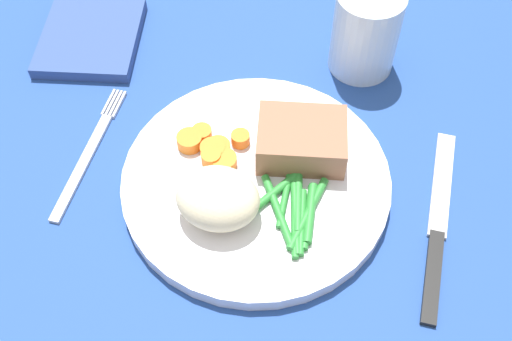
% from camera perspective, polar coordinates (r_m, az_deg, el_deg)
% --- Properties ---
extents(dining_table, '(1.20, 0.90, 0.02)m').
position_cam_1_polar(dining_table, '(0.61, -2.82, -0.87)').
color(dining_table, '#234793').
rests_on(dining_table, ground).
extents(dinner_plate, '(0.25, 0.25, 0.02)m').
position_cam_1_polar(dinner_plate, '(0.59, 0.00, -1.01)').
color(dinner_plate, white).
rests_on(dinner_plate, dining_table).
extents(meat_portion, '(0.09, 0.08, 0.03)m').
position_cam_1_polar(meat_portion, '(0.59, 4.17, 2.79)').
color(meat_portion, '#936047').
rests_on(meat_portion, dinner_plate).
extents(mashed_potatoes, '(0.07, 0.06, 0.04)m').
position_cam_1_polar(mashed_potatoes, '(0.54, -3.49, -2.55)').
color(mashed_potatoes, beige).
rests_on(mashed_potatoes, dinner_plate).
extents(carrot_slices, '(0.07, 0.05, 0.01)m').
position_cam_1_polar(carrot_slices, '(0.60, -3.96, 2.10)').
color(carrot_slices, orange).
rests_on(carrot_slices, dinner_plate).
extents(green_beans, '(0.07, 0.11, 0.01)m').
position_cam_1_polar(green_beans, '(0.56, 3.65, -3.36)').
color(green_beans, '#2D8C38').
rests_on(green_beans, dinner_plate).
extents(fork, '(0.01, 0.17, 0.00)m').
position_cam_1_polar(fork, '(0.64, -14.96, 1.61)').
color(fork, silver).
rests_on(fork, dining_table).
extents(knife, '(0.02, 0.20, 0.01)m').
position_cam_1_polar(knife, '(0.59, 16.21, -4.87)').
color(knife, black).
rests_on(knife, dining_table).
extents(water_glass, '(0.07, 0.07, 0.09)m').
position_cam_1_polar(water_glass, '(0.68, 9.87, 11.94)').
color(water_glass, silver).
rests_on(water_glass, dining_table).
extents(napkin, '(0.13, 0.14, 0.01)m').
position_cam_1_polar(napkin, '(0.74, -14.83, 11.64)').
color(napkin, '#334C8C').
rests_on(napkin, dining_table).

